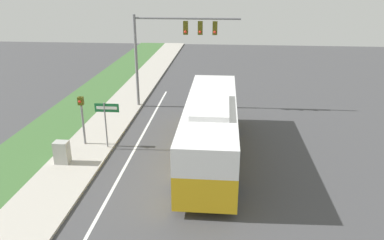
# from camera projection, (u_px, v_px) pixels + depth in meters

# --- Properties ---
(ground_plane) EXTENTS (80.00, 80.00, 0.00)m
(ground_plane) POSITION_uv_depth(u_px,v_px,m) (194.00, 185.00, 17.03)
(ground_plane) COLOR #424244
(sidewalk) EXTENTS (2.80, 80.00, 0.12)m
(sidewalk) POSITION_uv_depth(u_px,v_px,m) (63.00, 178.00, 17.52)
(sidewalk) COLOR #ADA89E
(sidewalk) RESTS_ON ground_plane
(lane_divider_near) EXTENTS (0.14, 30.00, 0.01)m
(lane_divider_near) POSITION_uv_depth(u_px,v_px,m) (117.00, 181.00, 17.33)
(lane_divider_near) COLOR silver
(lane_divider_near) RESTS_ON ground_plane
(bus) EXTENTS (2.71, 11.34, 3.26)m
(bus) POSITION_uv_depth(u_px,v_px,m) (211.00, 125.00, 19.13)
(bus) COLOR gold
(bus) RESTS_ON ground_plane
(signal_gantry) EXTENTS (7.35, 0.41, 6.59)m
(signal_gantry) POSITION_uv_depth(u_px,v_px,m) (171.00, 40.00, 25.78)
(signal_gantry) COLOR slate
(signal_gantry) RESTS_ON ground_plane
(pedestrian_signal) EXTENTS (0.28, 0.34, 2.86)m
(pedestrian_signal) POSITION_uv_depth(u_px,v_px,m) (82.00, 113.00, 20.41)
(pedestrian_signal) COLOR slate
(pedestrian_signal) RESTS_ON ground_plane
(street_sign) EXTENTS (1.31, 0.08, 2.69)m
(street_sign) POSITION_uv_depth(u_px,v_px,m) (106.00, 116.00, 20.00)
(street_sign) COLOR slate
(street_sign) RESTS_ON ground_plane
(utility_cabinet) EXTENTS (0.70, 0.54, 1.15)m
(utility_cabinet) POSITION_uv_depth(u_px,v_px,m) (62.00, 152.00, 18.65)
(utility_cabinet) COLOR #A8A8A3
(utility_cabinet) RESTS_ON sidewalk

